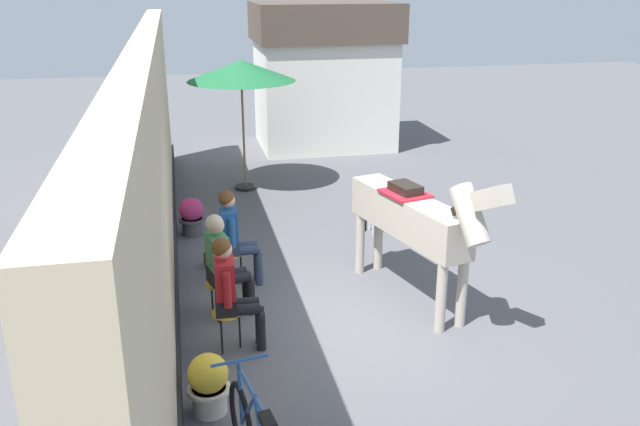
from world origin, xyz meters
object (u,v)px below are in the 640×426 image
at_px(seated_visitor_near, 231,288).
at_px(saddled_horse_center, 414,219).
at_px(flower_planter_nearest, 209,383).
at_px(flower_planter_farthest, 192,215).
at_px(cafe_parasol, 241,71).
at_px(spare_stool_white, 376,210).
at_px(seated_visitor_middle, 223,260).
at_px(seated_visitor_far, 234,233).
at_px(satchel_bag, 212,260).

distance_m(seated_visitor_near, saddled_horse_center, 2.57).
distance_m(flower_planter_nearest, flower_planter_farthest, 4.97).
xyz_separation_m(seated_visitor_near, saddled_horse_center, (2.43, 0.74, 0.38)).
xyz_separation_m(flower_planter_nearest, cafe_parasol, (1.14, 7.33, 2.03)).
height_order(seated_visitor_near, flower_planter_farthest, seated_visitor_near).
xyz_separation_m(seated_visitor_near, spare_stool_white, (2.68, 3.26, -0.38)).
distance_m(seated_visitor_near, seated_visitor_middle, 0.80).
height_order(saddled_horse_center, cafe_parasol, cafe_parasol).
relative_size(seated_visitor_near, flower_planter_farthest, 2.17).
relative_size(seated_visitor_middle, spare_stool_white, 3.02).
distance_m(seated_visitor_far, flower_planter_nearest, 2.97).
height_order(flower_planter_nearest, spare_stool_white, flower_planter_nearest).
relative_size(flower_planter_nearest, satchel_bag, 2.29).
relative_size(flower_planter_farthest, spare_stool_white, 1.39).
xyz_separation_m(flower_planter_farthest, spare_stool_white, (3.02, -0.55, 0.07)).
relative_size(seated_visitor_far, cafe_parasol, 0.54).
height_order(flower_planter_farthest, cafe_parasol, cafe_parasol).
distance_m(saddled_horse_center, flower_planter_nearest, 3.46).
xyz_separation_m(flower_planter_nearest, flower_planter_farthest, (-0.00, 4.97, 0.00)).
xyz_separation_m(flower_planter_farthest, satchel_bag, (0.24, -1.40, -0.23)).
xyz_separation_m(seated_visitor_middle, flower_planter_farthest, (-0.32, 3.01, -0.44)).
bearing_deg(cafe_parasol, saddled_horse_center, -73.24).
height_order(flower_planter_farthest, spare_stool_white, flower_planter_farthest).
bearing_deg(saddled_horse_center, flower_planter_nearest, -145.49).
xyz_separation_m(seated_visitor_near, seated_visitor_middle, (-0.03, 0.80, 0.00)).
relative_size(cafe_parasol, spare_stool_white, 5.61).
xyz_separation_m(cafe_parasol, satchel_bag, (-0.91, -3.76, -2.26)).
relative_size(flower_planter_farthest, cafe_parasol, 0.25).
bearing_deg(flower_planter_nearest, seated_visitor_near, 73.67).
xyz_separation_m(seated_visitor_middle, saddled_horse_center, (2.46, -0.06, 0.38)).
distance_m(saddled_horse_center, spare_stool_white, 2.64).
relative_size(saddled_horse_center, spare_stool_white, 6.37).
distance_m(saddled_horse_center, satchel_bag, 3.21).
xyz_separation_m(spare_stool_white, satchel_bag, (-2.79, -0.85, -0.30)).
bearing_deg(saddled_horse_center, flower_planter_farthest, 132.11).
relative_size(seated_visitor_middle, satchel_bag, 4.96).
height_order(seated_visitor_near, flower_planter_nearest, seated_visitor_near).
bearing_deg(satchel_bag, flower_planter_farthest, 164.45).
xyz_separation_m(saddled_horse_center, cafe_parasol, (-1.63, 5.42, 1.20)).
bearing_deg(satchel_bag, saddled_horse_center, 31.69).
relative_size(saddled_horse_center, satchel_bag, 10.47).
bearing_deg(saddled_horse_center, seated_visitor_near, -163.07).
bearing_deg(seated_visitor_near, cafe_parasol, 82.65).
distance_m(seated_visitor_middle, saddled_horse_center, 2.49).
xyz_separation_m(seated_visitor_middle, seated_visitor_far, (0.22, 0.92, 0.00)).
relative_size(seated_visitor_near, cafe_parasol, 0.54).
relative_size(saddled_horse_center, flower_planter_farthest, 4.58).
bearing_deg(flower_planter_farthest, seated_visitor_far, -75.59).
xyz_separation_m(seated_visitor_near, flower_planter_nearest, (-0.34, -1.16, -0.44)).
bearing_deg(saddled_horse_center, spare_stool_white, 84.33).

